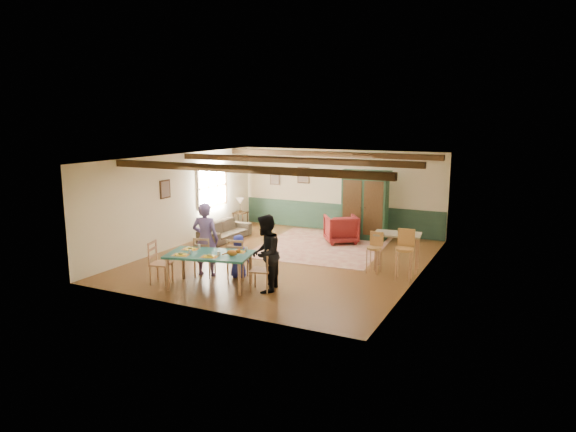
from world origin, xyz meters
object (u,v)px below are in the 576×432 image
at_px(bar_stool_right, 404,255).
at_px(person_woman, 265,253).
at_px(table_lamp, 240,205).
at_px(counter_table, 397,252).
at_px(dining_table, 210,270).
at_px(dining_chair_end_left, 161,263).
at_px(armoire, 365,205).
at_px(dining_chair_end_right, 261,269).
at_px(person_man, 206,239).
at_px(cat, 232,252).
at_px(person_child, 239,256).
at_px(sofa, 225,231).
at_px(armchair, 341,229).
at_px(dining_chair_far_left, 205,256).
at_px(dining_chair_far_right, 238,258).
at_px(bar_stool_left, 374,253).
at_px(end_table, 240,220).

bearing_deg(bar_stool_right, person_woman, -143.46).
relative_size(table_lamp, counter_table, 0.44).
bearing_deg(dining_table, dining_chair_end_left, -166.29).
bearing_deg(dining_table, armoire, 74.92).
distance_m(dining_chair_end_left, person_woman, 2.47).
relative_size(dining_chair_end_right, person_man, 0.55).
distance_m(person_man, bar_stool_right, 4.67).
bearing_deg(cat, dining_chair_end_right, 9.46).
relative_size(dining_chair_end_left, person_woman, 0.58).
xyz_separation_m(dining_table, armoire, (1.62, 6.02, 0.69)).
distance_m(person_child, sofa, 3.93).
height_order(dining_chair_end_right, armchair, dining_chair_end_right).
bearing_deg(person_woman, armchair, 167.24).
relative_size(dining_chair_end_left, table_lamp, 1.98).
relative_size(dining_chair_end_right, armoire, 0.45).
height_order(dining_chair_far_left, cat, dining_chair_far_left).
bearing_deg(person_man, dining_chair_far_right, 174.29).
bearing_deg(person_man, armoire, -126.28).
bearing_deg(armchair, bar_stool_left, 90.98).
height_order(person_woman, bar_stool_left, person_woman).
bearing_deg(person_child, dining_chair_end_left, 27.30).
bearing_deg(person_child, sofa, -65.92).
xyz_separation_m(end_table, table_lamp, (0.00, 0.00, 0.51)).
height_order(dining_chair_far_left, counter_table, dining_chair_far_left).
bearing_deg(person_man, counter_table, -162.13).
bearing_deg(bar_stool_left, counter_table, 53.20).
distance_m(person_child, counter_table, 3.90).
distance_m(person_child, armchair, 4.41).
relative_size(person_woman, table_lamp, 3.44).
bearing_deg(person_woman, counter_table, 129.17).
bearing_deg(counter_table, dining_table, -137.16).
bearing_deg(person_child, armoire, -119.17).
xyz_separation_m(dining_table, person_child, (0.20, 0.89, 0.13)).
xyz_separation_m(armoire, table_lamp, (-4.36, -0.24, -0.29)).
distance_m(dining_chair_end_left, bar_stool_right, 5.58).
bearing_deg(person_woman, dining_chair_end_left, -90.00).
distance_m(armoire, bar_stool_right, 4.19).
distance_m(person_child, table_lamp, 5.71).
relative_size(end_table, table_lamp, 1.09).
bearing_deg(sofa, cat, -143.64).
xyz_separation_m(dining_chair_end_right, person_man, (-1.73, 0.42, 0.40)).
height_order(dining_chair_end_left, end_table, dining_chair_end_left).
distance_m(dining_table, end_table, 6.39).
bearing_deg(dining_chair_far_right, bar_stool_left, -160.02).
bearing_deg(dining_chair_far_right, dining_chair_far_left, -0.00).
distance_m(dining_table, counter_table, 4.62).
bearing_deg(cat, dining_chair_far_left, 139.20).
height_order(dining_chair_far_right, dining_chair_end_left, same).
relative_size(dining_chair_far_right, dining_chair_end_left, 1.00).
bearing_deg(table_lamp, dining_chair_far_left, -67.21).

